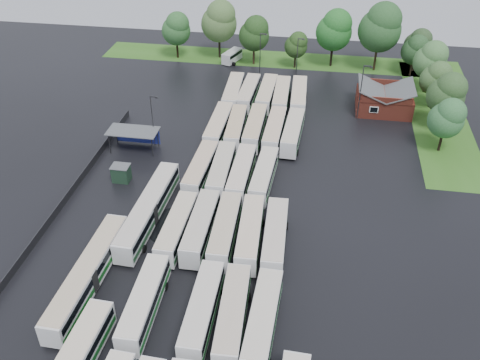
# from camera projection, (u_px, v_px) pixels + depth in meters

# --- Properties ---
(ground) EXTENTS (160.00, 160.00, 0.00)m
(ground) POSITION_uv_depth(u_px,v_px,m) (209.00, 247.00, 68.47)
(ground) COLOR black
(ground) RESTS_ON ground
(brick_building) EXTENTS (10.07, 8.60, 5.39)m
(brick_building) POSITION_uv_depth(u_px,v_px,m) (384.00, 101.00, 99.03)
(brick_building) COLOR maroon
(brick_building) RESTS_ON ground
(wash_shed) EXTENTS (8.20, 4.20, 3.58)m
(wash_shed) POSITION_uv_depth(u_px,v_px,m) (134.00, 133.00, 87.03)
(wash_shed) COLOR #2D2D30
(wash_shed) RESTS_ON ground
(utility_hut) EXTENTS (2.70, 2.20, 2.62)m
(utility_hut) POSITION_uv_depth(u_px,v_px,m) (121.00, 173.00, 80.16)
(utility_hut) COLOR black
(utility_hut) RESTS_ON ground
(grass_strip_north) EXTENTS (80.00, 10.00, 0.01)m
(grass_strip_north) POSITION_uv_depth(u_px,v_px,m) (278.00, 59.00, 120.98)
(grass_strip_north) COLOR #32651B
(grass_strip_north) RESTS_ON ground
(grass_strip_east) EXTENTS (10.00, 50.00, 0.01)m
(grass_strip_east) POSITION_uv_depth(u_px,v_px,m) (438.00, 114.00, 98.77)
(grass_strip_east) COLOR #32651B
(grass_strip_east) RESTS_ON ground
(west_fence) EXTENTS (0.10, 50.00, 1.20)m
(west_fence) POSITION_uv_depth(u_px,v_px,m) (71.00, 191.00, 77.63)
(west_fence) COLOR #2D2D30
(west_fence) RESTS_ON ground
(bus_r1c0) EXTENTS (2.91, 12.49, 3.46)m
(bus_r1c0) POSITION_uv_depth(u_px,v_px,m) (144.00, 302.00, 58.12)
(bus_r1c0) COLOR silver
(bus_r1c0) RESTS_ON ground
(bus_r1c2) EXTENTS (2.74, 12.45, 3.46)m
(bus_r1c2) POSITION_uv_depth(u_px,v_px,m) (202.00, 310.00, 57.21)
(bus_r1c2) COLOR silver
(bus_r1c2) RESTS_ON ground
(bus_r1c3) EXTENTS (3.30, 12.77, 3.52)m
(bus_r1c3) POSITION_uv_depth(u_px,v_px,m) (233.00, 315.00, 56.59)
(bus_r1c3) COLOR silver
(bus_r1c3) RESTS_ON ground
(bus_r1c4) EXTENTS (3.02, 12.76, 3.53)m
(bus_r1c4) POSITION_uv_depth(u_px,v_px,m) (263.00, 321.00, 55.96)
(bus_r1c4) COLOR silver
(bus_r1c4) RESTS_ON ground
(bus_r2c0) EXTENTS (2.78, 12.30, 3.41)m
(bus_r2c0) POSITION_uv_depth(u_px,v_px,m) (177.00, 227.00, 68.72)
(bus_r2c0) COLOR silver
(bus_r2c0) RESTS_ON ground
(bus_r2c1) EXTENTS (2.77, 12.75, 3.54)m
(bus_r2c1) POSITION_uv_depth(u_px,v_px,m) (201.00, 227.00, 68.67)
(bus_r2c1) COLOR silver
(bus_r2c1) RESTS_ON ground
(bus_r2c2) EXTENTS (3.08, 12.83, 3.55)m
(bus_r2c2) POSITION_uv_depth(u_px,v_px,m) (225.00, 230.00, 68.19)
(bus_r2c2) COLOR silver
(bus_r2c2) RESTS_ON ground
(bus_r2c3) EXTENTS (3.34, 12.85, 3.54)m
(bus_r2c3) POSITION_uv_depth(u_px,v_px,m) (250.00, 233.00, 67.68)
(bus_r2c3) COLOR silver
(bus_r2c3) RESTS_ON ground
(bus_r2c4) EXTENTS (3.18, 12.74, 3.52)m
(bus_r2c4) POSITION_uv_depth(u_px,v_px,m) (275.00, 237.00, 67.16)
(bus_r2c4) COLOR silver
(bus_r2c4) RESTS_ON ground
(bus_r3c0) EXTENTS (3.07, 12.56, 3.47)m
(bus_r3c0) POSITION_uv_depth(u_px,v_px,m) (201.00, 169.00, 79.98)
(bus_r3c0) COLOR silver
(bus_r3c0) RESTS_ON ground
(bus_r3c1) EXTENTS (3.01, 12.60, 3.49)m
(bus_r3c1) POSITION_uv_depth(u_px,v_px,m) (222.00, 171.00, 79.64)
(bus_r3c1) COLOR silver
(bus_r3c1) RESTS_ON ground
(bus_r3c2) EXTENTS (2.73, 12.59, 3.50)m
(bus_r3c2) POSITION_uv_depth(u_px,v_px,m) (242.00, 174.00, 78.97)
(bus_r3c2) COLOR silver
(bus_r3c2) RESTS_ON ground
(bus_r3c3) EXTENTS (3.07, 12.33, 3.41)m
(bus_r3c3) POSITION_uv_depth(u_px,v_px,m) (264.00, 176.00, 78.64)
(bus_r3c3) COLOR silver
(bus_r3c3) RESTS_ON ground
(bus_r4c0) EXTENTS (2.86, 12.92, 3.59)m
(bus_r4c0) POSITION_uv_depth(u_px,v_px,m) (219.00, 126.00, 90.93)
(bus_r4c0) COLOR silver
(bus_r4c0) RESTS_ON ground
(bus_r4c1) EXTENTS (3.11, 12.31, 3.40)m
(bus_r4c1) POSITION_uv_depth(u_px,v_px,m) (236.00, 128.00, 90.64)
(bus_r4c1) COLOR silver
(bus_r4c1) RESTS_ON ground
(bus_r4c2) EXTENTS (2.73, 12.70, 3.53)m
(bus_r4c2) POSITION_uv_depth(u_px,v_px,m) (255.00, 128.00, 90.51)
(bus_r4c2) COLOR silver
(bus_r4c2) RESTS_ON ground
(bus_r4c3) EXTENTS (2.92, 12.71, 3.52)m
(bus_r4c3) POSITION_uv_depth(u_px,v_px,m) (274.00, 131.00, 89.69)
(bus_r4c3) COLOR silver
(bus_r4c3) RESTS_ON ground
(bus_r4c4) EXTENTS (3.16, 12.63, 3.49)m
(bus_r4c4) POSITION_uv_depth(u_px,v_px,m) (293.00, 132.00, 89.31)
(bus_r4c4) COLOR silver
(bus_r4c4) RESTS_ON ground
(bus_r5c0) EXTENTS (3.20, 12.96, 3.58)m
(bus_r5c0) POSITION_uv_depth(u_px,v_px,m) (233.00, 93.00, 101.91)
(bus_r5c0) COLOR silver
(bus_r5c0) RESTS_ON ground
(bus_r5c1) EXTENTS (3.05, 12.55, 3.47)m
(bus_r5c1) POSITION_uv_depth(u_px,v_px,m) (249.00, 93.00, 101.84)
(bus_r5c1) COLOR silver
(bus_r5c1) RESTS_ON ground
(bus_r5c2) EXTENTS (2.89, 12.62, 3.50)m
(bus_r5c2) POSITION_uv_depth(u_px,v_px,m) (267.00, 94.00, 101.55)
(bus_r5c2) COLOR silver
(bus_r5c2) RESTS_ON ground
(bus_r5c3) EXTENTS (3.01, 12.67, 3.51)m
(bus_r5c3) POSITION_uv_depth(u_px,v_px,m) (281.00, 96.00, 100.70)
(bus_r5c3) COLOR silver
(bus_r5c3) RESTS_ON ground
(bus_r5c4) EXTENTS (3.22, 12.99, 3.59)m
(bus_r5c4) POSITION_uv_depth(u_px,v_px,m) (299.00, 97.00, 100.46)
(bus_r5c4) COLOR silver
(bus_r5c4) RESTS_ON ground
(artic_bus_west_b) EXTENTS (3.40, 19.22, 3.55)m
(artic_bus_west_b) POSITION_uv_depth(u_px,v_px,m) (149.00, 209.00, 71.73)
(artic_bus_west_b) COLOR silver
(artic_bus_west_b) RESTS_ON ground
(artic_bus_west_c) EXTENTS (3.13, 18.85, 3.49)m
(artic_bus_west_c) POSITION_uv_depth(u_px,v_px,m) (88.00, 274.00, 61.63)
(artic_bus_west_c) COLOR silver
(artic_bus_west_c) RESTS_ON ground
(minibus) EXTENTS (3.95, 6.16, 2.52)m
(minibus) POSITION_uv_depth(u_px,v_px,m) (232.00, 56.00, 119.03)
(minibus) COLOR silver
(minibus) RESTS_ON ground
(tree_north_0) EXTENTS (6.38, 6.38, 10.57)m
(tree_north_0) POSITION_uv_depth(u_px,v_px,m) (177.00, 28.00, 118.07)
(tree_north_0) COLOR black
(tree_north_0) RESTS_ON ground
(tree_north_1) EXTENTS (7.93, 7.93, 13.13)m
(tree_north_1) POSITION_uv_depth(u_px,v_px,m) (220.00, 21.00, 117.21)
(tree_north_1) COLOR black
(tree_north_1) RESTS_ON ground
(tree_north_2) EXTENTS (6.61, 6.61, 10.96)m
(tree_north_2) POSITION_uv_depth(u_px,v_px,m) (255.00, 33.00, 114.77)
(tree_north_2) COLOR #3A2619
(tree_north_2) RESTS_ON ground
(tree_north_3) EXTENTS (4.92, 4.91, 8.14)m
(tree_north_3) POSITION_uv_depth(u_px,v_px,m) (297.00, 45.00, 114.13)
(tree_north_3) COLOR black
(tree_north_3) RESTS_ON ground
(tree_north_4) EXTENTS (7.67, 7.67, 12.70)m
(tree_north_4) POSITION_uv_depth(u_px,v_px,m) (335.00, 30.00, 113.26)
(tree_north_4) COLOR black
(tree_north_4) RESTS_ON ground
(tree_north_5) EXTENTS (8.94, 8.94, 14.81)m
(tree_north_5) POSITION_uv_depth(u_px,v_px,m) (381.00, 27.00, 110.55)
(tree_north_5) COLOR #342515
(tree_north_5) RESTS_ON ground
(tree_north_6) EXTENTS (5.70, 5.70, 9.44)m
(tree_north_6) POSITION_uv_depth(u_px,v_px,m) (418.00, 44.00, 112.14)
(tree_north_6) COLOR black
(tree_north_6) RESTS_ON ground
(tree_east_0) EXTENTS (5.74, 5.74, 9.51)m
(tree_east_0) POSITION_uv_depth(u_px,v_px,m) (448.00, 118.00, 84.60)
(tree_east_0) COLOR black
(tree_east_0) RESTS_ON ground
(tree_east_1) EXTENTS (6.43, 6.43, 10.66)m
(tree_east_1) POSITION_uv_depth(u_px,v_px,m) (448.00, 93.00, 90.35)
(tree_east_1) COLOR #33251A
(tree_east_1) RESTS_ON ground
(tree_east_2) EXTENTS (5.57, 5.57, 9.22)m
(tree_east_2) POSITION_uv_depth(u_px,v_px,m) (436.00, 78.00, 97.87)
(tree_east_2) COLOR black
(tree_east_2) RESTS_ON ground
(tree_east_3) EXTENTS (6.45, 6.45, 10.68)m
(tree_east_3) POSITION_uv_depth(u_px,v_px,m) (431.00, 59.00, 102.83)
(tree_east_3) COLOR black
(tree_east_3) RESTS_ON ground
(tree_east_4) EXTENTS (5.40, 5.40, 8.94)m
(tree_east_4) POSITION_uv_depth(u_px,v_px,m) (415.00, 50.00, 110.26)
(tree_east_4) COLOR black
(tree_east_4) RESTS_ON ground
(lamp_post_ne) EXTENTS (1.57, 0.31, 10.22)m
(lamp_post_ne) POSITION_uv_depth(u_px,v_px,m) (362.00, 88.00, 94.13)
(lamp_post_ne) COLOR #2D2D30
(lamp_post_ne) RESTS_ON ground
(lamp_post_nw) EXTENTS (1.39, 0.27, 9.04)m
(lamp_post_nw) POSITION_uv_depth(u_px,v_px,m) (153.00, 117.00, 86.58)
(lamp_post_nw) COLOR #2D2D30
(lamp_post_nw) RESTS_ON ground
(lamp_post_back_w) EXTENTS (1.44, 0.28, 9.35)m
(lamp_post_back_w) POSITION_uv_depth(u_px,v_px,m) (261.00, 52.00, 110.01)
(lamp_post_back_w) COLOR #2D2D30
(lamp_post_back_w) RESTS_ON ground
(lamp_post_back_e) EXTENTS (1.40, 0.27, 9.09)m
(lamp_post_back_e) POSITION_uv_depth(u_px,v_px,m) (298.00, 57.00, 108.33)
(lamp_post_back_e) COLOR #2D2D30
(lamp_post_back_e) RESTS_ON ground
(puddle_2) EXTENTS (8.20, 8.20, 0.01)m
(puddle_2) POSITION_uv_depth(u_px,v_px,m) (175.00, 226.00, 71.96)
(puddle_2) COLOR black
(puddle_2) RESTS_ON ground
(puddle_3) EXTENTS (3.44, 3.44, 0.01)m
(puddle_3) POSITION_uv_depth(u_px,v_px,m) (239.00, 249.00, 68.12)
(puddle_3) COLOR black
(puddle_3) RESTS_ON ground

